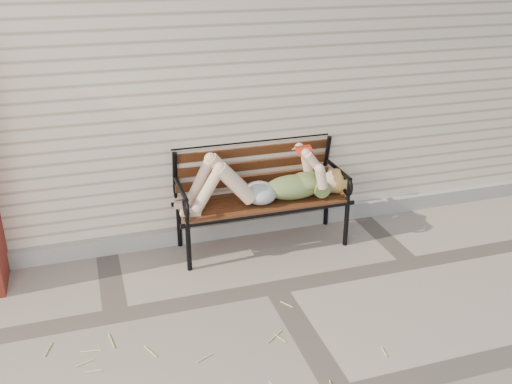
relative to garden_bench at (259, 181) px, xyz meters
name	(u,v)px	position (x,y,z in m)	size (l,w,h in m)	color
ground	(275,288)	(-0.12, -0.80, -0.59)	(80.00, 80.00, 0.00)	gray
house_wall	(191,40)	(-0.12, 2.20, 0.91)	(8.00, 4.00, 3.00)	beige
foundation_strip	(242,226)	(-0.12, 0.17, -0.52)	(8.00, 0.10, 0.15)	#A6A296
garden_bench	(259,181)	(0.00, 0.00, 0.00)	(1.63, 0.65, 1.06)	black
reading_woman	(265,183)	(0.01, -0.13, 0.04)	(1.54, 0.35, 0.49)	#093B42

